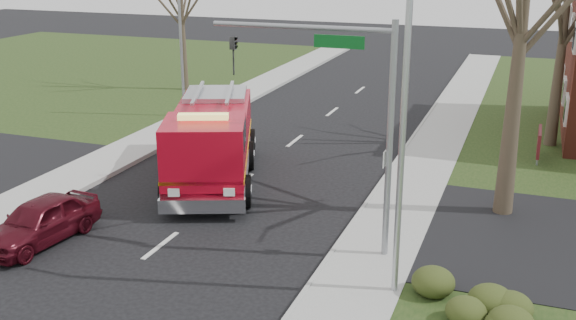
% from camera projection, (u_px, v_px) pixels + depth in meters
% --- Properties ---
extents(ground, '(120.00, 120.00, 0.00)m').
position_uv_depth(ground, '(161.00, 246.00, 20.23)').
color(ground, black).
rests_on(ground, ground).
extents(sidewalk_right, '(2.40, 80.00, 0.15)m').
position_uv_depth(sidewalk_right, '(361.00, 277.00, 18.17)').
color(sidewalk_right, gray).
rests_on(sidewalk_right, ground).
extents(health_center_sign, '(0.12, 2.00, 1.40)m').
position_uv_depth(health_center_sign, '(539.00, 142.00, 27.67)').
color(health_center_sign, '#531319').
rests_on(health_center_sign, ground).
extents(hedge_corner, '(2.80, 2.00, 0.90)m').
position_uv_depth(hedge_corner, '(465.00, 296.00, 16.20)').
color(hedge_corner, '#273412').
rests_on(hedge_corner, lawn_right).
extents(traffic_signal_mast, '(5.29, 0.18, 6.80)m').
position_uv_depth(traffic_signal_mast, '(345.00, 95.00, 18.42)').
color(traffic_signal_mast, gray).
rests_on(traffic_signal_mast, ground).
extents(streetlight_pole, '(1.48, 0.16, 8.40)m').
position_uv_depth(streetlight_pole, '(401.00, 124.00, 16.04)').
color(streetlight_pole, '#B7BABF').
rests_on(streetlight_pole, ground).
extents(utility_pole_far, '(0.14, 0.14, 7.00)m').
position_uv_depth(utility_pole_far, '(181.00, 51.00, 33.90)').
color(utility_pole_far, gray).
rests_on(utility_pole_far, ground).
extents(fire_engine, '(5.59, 8.60, 3.29)m').
position_uv_depth(fire_engine, '(211.00, 144.00, 25.27)').
color(fire_engine, '#AE081A').
rests_on(fire_engine, ground).
extents(parked_car_maroon, '(2.08, 4.19, 1.37)m').
position_uv_depth(parked_car_maroon, '(40.00, 221.00, 20.29)').
color(parked_car_maroon, '#470B15').
rests_on(parked_car_maroon, ground).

